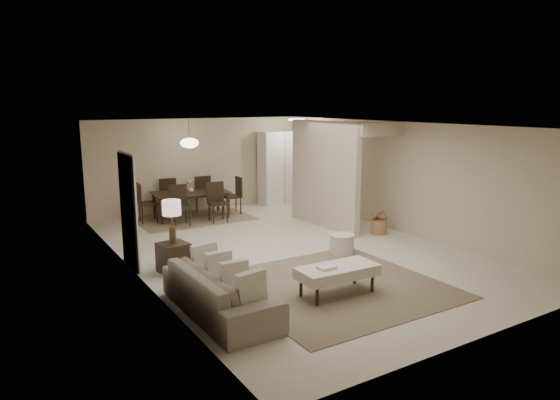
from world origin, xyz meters
TOP-DOWN VIEW (x-y plane):
  - floor at (0.00, 0.00)m, footprint 9.00×9.00m
  - ceiling at (0.00, 0.00)m, footprint 9.00×9.00m
  - back_wall at (0.00, 4.50)m, footprint 6.00×0.00m
  - left_wall at (-3.00, 0.00)m, footprint 0.00×9.00m
  - right_wall at (3.00, 0.00)m, footprint 0.00×9.00m
  - partition at (1.80, 1.25)m, footprint 0.15×2.50m
  - doorway at (-2.97, 0.60)m, footprint 0.04×0.90m
  - pantry_cabinet at (2.35, 4.15)m, footprint 1.20×0.55m
  - flush_light at (2.30, 3.20)m, footprint 0.44×0.44m
  - living_rug at (-0.41, -2.09)m, footprint 3.20×3.20m
  - sofa at (-2.45, -2.09)m, footprint 2.25×0.91m
  - ottoman_bench at (-0.61, -2.39)m, footprint 1.29×0.62m
  - side_table at (-2.40, -0.07)m, footprint 0.53×0.53m
  - table_lamp at (-2.40, -0.07)m, footprint 0.32×0.32m
  - round_pouf at (0.78, -0.75)m, footprint 0.49×0.49m
  - wicker_basket at (2.44, 0.00)m, footprint 0.41×0.41m
  - dining_rug at (-0.58, 3.70)m, footprint 2.80×2.10m
  - dining_table at (-0.58, 3.70)m, footprint 2.00×1.26m
  - dining_chairs at (-0.58, 3.70)m, footprint 2.67×2.04m
  - vase at (-0.58, 3.70)m, footprint 0.15×0.15m
  - yellow_mat at (2.63, 2.49)m, footprint 1.01×0.71m
  - pendant_light at (-0.58, 3.70)m, footprint 0.46×0.46m

SIDE VIEW (x-z plane):
  - floor at x=0.00m, z-range 0.00..0.00m
  - living_rug at x=-0.41m, z-range 0.00..0.01m
  - dining_rug at x=-0.58m, z-range 0.00..0.01m
  - yellow_mat at x=2.63m, z-range 0.00..0.01m
  - wicker_basket at x=2.44m, z-range 0.00..0.31m
  - round_pouf at x=0.78m, z-range 0.00..0.38m
  - side_table at x=-2.40m, z-range 0.00..0.52m
  - sofa at x=-2.45m, z-range 0.00..0.65m
  - dining_table at x=-0.58m, z-range 0.00..0.67m
  - ottoman_bench at x=-0.61m, z-range 0.14..0.59m
  - dining_chairs at x=-0.58m, z-range 0.00..0.98m
  - vase at x=-0.58m, z-range 0.67..0.81m
  - doorway at x=-2.97m, z-range 0.00..2.04m
  - pantry_cabinet at x=2.35m, z-range 0.00..2.10m
  - table_lamp at x=-2.40m, z-range 0.70..1.46m
  - back_wall at x=0.00m, z-range -1.75..4.25m
  - left_wall at x=-3.00m, z-range -3.25..5.75m
  - right_wall at x=3.00m, z-range -3.25..5.75m
  - partition at x=1.80m, z-range 0.00..2.50m
  - pendant_light at x=-0.58m, z-range 1.57..2.27m
  - flush_light at x=2.30m, z-range 2.44..2.48m
  - ceiling at x=0.00m, z-range 2.50..2.50m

